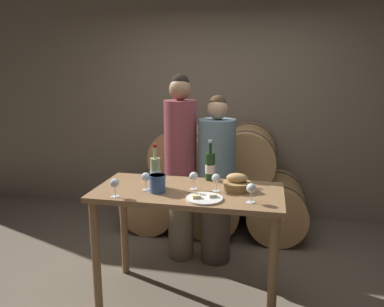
# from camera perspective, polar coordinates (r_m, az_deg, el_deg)

# --- Properties ---
(ground_plane) EXTENTS (10.00, 10.00, 0.00)m
(ground_plane) POSITION_cam_1_polar(r_m,az_deg,el_deg) (3.24, -0.52, -21.17)
(ground_plane) COLOR #726654
(stone_wall_back) EXTENTS (10.00, 0.12, 3.20)m
(stone_wall_back) POSITION_cam_1_polar(r_m,az_deg,el_deg) (4.66, 4.74, 10.12)
(stone_wall_back) COLOR gray
(stone_wall_back) RESTS_ON ground_plane
(barrel_stack) EXTENTS (2.04, 0.86, 1.20)m
(barrel_stack) POSITION_cam_1_polar(r_m,az_deg,el_deg) (4.30, 3.56, -4.47)
(barrel_stack) COLOR tan
(barrel_stack) RESTS_ON ground_plane
(tasting_table) EXTENTS (1.41, 0.67, 0.92)m
(tasting_table) POSITION_cam_1_polar(r_m,az_deg,el_deg) (2.88, -0.55, -8.29)
(tasting_table) COLOR olive
(tasting_table) RESTS_ON ground_plane
(person_left) EXTENTS (0.30, 0.30, 1.77)m
(person_left) POSITION_cam_1_polar(r_m,az_deg,el_deg) (3.51, -1.76, -1.92)
(person_left) COLOR #756651
(person_left) RESTS_ON ground_plane
(person_right) EXTENTS (0.34, 0.34, 1.59)m
(person_right) POSITION_cam_1_polar(r_m,az_deg,el_deg) (3.48, 3.75, -4.09)
(person_right) COLOR #4C4238
(person_right) RESTS_ON ground_plane
(wine_bottle_red) EXTENTS (0.08, 0.08, 0.33)m
(wine_bottle_red) POSITION_cam_1_polar(r_m,az_deg,el_deg) (3.05, 2.78, -1.97)
(wine_bottle_red) COLOR #193819
(wine_bottle_red) RESTS_ON tasting_table
(wine_bottle_white) EXTENTS (0.08, 0.08, 0.33)m
(wine_bottle_white) POSITION_cam_1_polar(r_m,az_deg,el_deg) (2.88, -5.60, -2.86)
(wine_bottle_white) COLOR #ADBC7F
(wine_bottle_white) RESTS_ON tasting_table
(blue_crock) EXTENTS (0.13, 0.13, 0.13)m
(blue_crock) POSITION_cam_1_polar(r_m,az_deg,el_deg) (2.77, -5.27, -4.47)
(blue_crock) COLOR #335693
(blue_crock) RESTS_ON tasting_table
(bread_basket) EXTENTS (0.21, 0.21, 0.13)m
(bread_basket) POSITION_cam_1_polar(r_m,az_deg,el_deg) (2.83, 6.86, -4.61)
(bread_basket) COLOR olive
(bread_basket) RESTS_ON tasting_table
(cheese_plate) EXTENTS (0.26, 0.26, 0.04)m
(cheese_plate) POSITION_cam_1_polar(r_m,az_deg,el_deg) (2.63, 1.92, -6.84)
(cheese_plate) COLOR white
(cheese_plate) RESTS_ON tasting_table
(wine_glass_far_left) EXTENTS (0.07, 0.07, 0.14)m
(wine_glass_far_left) POSITION_cam_1_polar(r_m,az_deg,el_deg) (2.71, -11.70, -4.53)
(wine_glass_far_left) COLOR white
(wine_glass_far_left) RESTS_ON tasting_table
(wine_glass_left) EXTENTS (0.07, 0.07, 0.14)m
(wine_glass_left) POSITION_cam_1_polar(r_m,az_deg,el_deg) (2.82, -7.08, -3.65)
(wine_glass_left) COLOR white
(wine_glass_left) RESTS_ON tasting_table
(wine_glass_center) EXTENTS (0.07, 0.07, 0.14)m
(wine_glass_center) POSITION_cam_1_polar(r_m,az_deg,el_deg) (2.81, 0.25, -3.58)
(wine_glass_center) COLOR white
(wine_glass_center) RESTS_ON tasting_table
(wine_glass_right) EXTENTS (0.07, 0.07, 0.14)m
(wine_glass_right) POSITION_cam_1_polar(r_m,az_deg,el_deg) (2.77, 3.69, -3.87)
(wine_glass_right) COLOR white
(wine_glass_right) RESTS_ON tasting_table
(wine_glass_far_right) EXTENTS (0.07, 0.07, 0.14)m
(wine_glass_far_right) POSITION_cam_1_polar(r_m,az_deg,el_deg) (2.57, 9.00, -5.35)
(wine_glass_far_right) COLOR white
(wine_glass_far_right) RESTS_ON tasting_table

